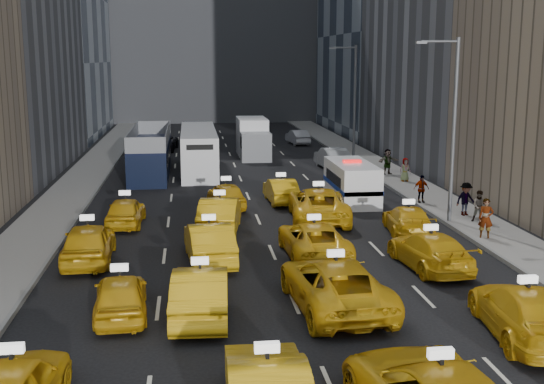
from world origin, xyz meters
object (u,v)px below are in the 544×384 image
Objects in this scene: double_decker at (151,152)px; box_truck at (253,138)px; nypd_van at (352,183)px; pedestrian_0 at (486,218)px; city_bus at (199,151)px.

box_truck is (7.90, 7.92, -0.05)m from double_decker.
double_decker reaches higher than nypd_van.
pedestrian_0 is at bearing -72.38° from nypd_van.
pedestrian_0 is (7.84, -27.50, -0.50)m from box_truck.
city_bus is at bearing 144.98° from pedestrian_0.
city_bus is 8.14m from box_truck.
box_truck is 28.60m from pedestrian_0.
box_truck is (4.55, 6.75, 0.04)m from city_bus.
city_bus reaches higher than nypd_van.
double_decker is (-11.81, 10.50, 0.51)m from nypd_van.
city_bus is at bearing 120.12° from nypd_van.
box_truck is (-3.90, 18.42, 0.45)m from nypd_van.
nypd_van is 14.42m from city_bus.
box_truck is at bearing 42.26° from double_decker.
double_decker is 3.55m from city_bus.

